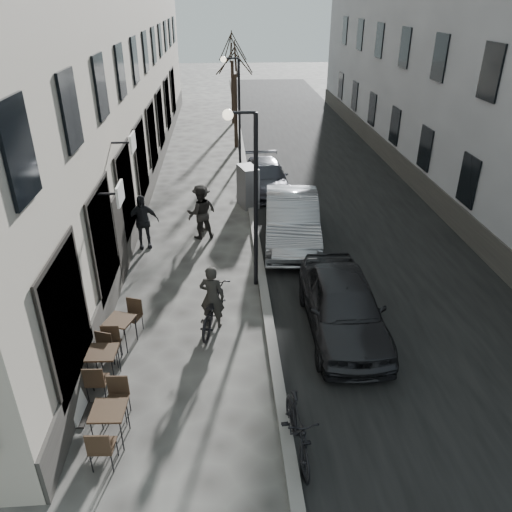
{
  "coord_description": "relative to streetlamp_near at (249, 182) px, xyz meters",
  "views": [
    {
      "loc": [
        -0.85,
        -6.7,
        7.62
      ],
      "look_at": [
        -0.11,
        4.34,
        1.8
      ],
      "focal_mm": 35.0,
      "sensor_mm": 36.0,
      "label": 1
    }
  ],
  "objects": [
    {
      "name": "road",
      "position": [
        4.02,
        10.0,
        -3.16
      ],
      "size": [
        7.3,
        60.0,
        0.0
      ],
      "primitive_type": "cube",
      "color": "black",
      "rests_on": "ground"
    },
    {
      "name": "bicycle",
      "position": [
        -1.07,
        -2.02,
        -2.63
      ],
      "size": [
        1.16,
        2.14,
        1.06
      ],
      "primitive_type": "imported",
      "rotation": [
        0.0,
        0.0,
        2.9
      ],
      "color": "black",
      "rests_on": "ground"
    },
    {
      "name": "bistro_set_c",
      "position": [
        -3.27,
        -2.69,
        -2.7
      ],
      "size": [
        0.89,
        1.56,
        0.89
      ],
      "rotation": [
        0.0,
        0.0,
        -0.34
      ],
      "color": "black",
      "rests_on": "ground"
    },
    {
      "name": "ground",
      "position": [
        0.17,
        -6.0,
        -3.16
      ],
      "size": [
        120.0,
        120.0,
        0.0
      ],
      "primitive_type": "plane",
      "color": "#353330",
      "rests_on": "ground"
    },
    {
      "name": "bistro_set_b",
      "position": [
        -3.44,
        -3.91,
        -2.69
      ],
      "size": [
        0.65,
        1.55,
        0.91
      ],
      "rotation": [
        0.0,
        0.0,
        -0.04
      ],
      "color": "black",
      "rests_on": "ground"
    },
    {
      "name": "sign_board",
      "position": [
        -3.81,
        -5.0,
        -2.68
      ],
      "size": [
        0.44,
        0.71,
        1.18
      ],
      "rotation": [
        0.0,
        0.0,
        -0.07
      ],
      "color": "black",
      "rests_on": "ground"
    },
    {
      "name": "kerb",
      "position": [
        0.37,
        10.0,
        -3.1
      ],
      "size": [
        0.25,
        60.0,
        0.12
      ],
      "primitive_type": "cube",
      "color": "slate",
      "rests_on": "ground"
    },
    {
      "name": "tree_near",
      "position": [
        0.07,
        15.0,
        1.5
      ],
      "size": [
        2.4,
        2.4,
        5.7
      ],
      "color": "black",
      "rests_on": "ground"
    },
    {
      "name": "pedestrian_mid",
      "position": [
        -1.5,
        3.91,
        -2.29
      ],
      "size": [
        1.28,
        1.21,
        1.74
      ],
      "primitive_type": "imported",
      "rotation": [
        0.0,
        0.0,
        3.83
      ],
      "color": "#2D2A27",
      "rests_on": "ground"
    },
    {
      "name": "cyclist_rider",
      "position": [
        -1.07,
        -2.02,
        -2.29
      ],
      "size": [
        0.72,
        0.55,
        1.74
      ],
      "primitive_type": "imported",
      "rotation": [
        0.0,
        0.0,
        2.9
      ],
      "color": "black",
      "rests_on": "ground"
    },
    {
      "name": "pedestrian_far",
      "position": [
        -3.43,
        2.69,
        -2.23
      ],
      "size": [
        1.16,
        0.67,
        1.86
      ],
      "primitive_type": "imported",
      "rotation": [
        0.0,
        0.0,
        0.21
      ],
      "color": "black",
      "rests_on": "ground"
    },
    {
      "name": "pedestrian_near",
      "position": [
        -1.53,
        3.34,
        -2.23
      ],
      "size": [
        1.03,
        0.88,
        1.86
      ],
      "primitive_type": "imported",
      "rotation": [
        0.0,
        0.0,
        3.36
      ],
      "color": "black",
      "rests_on": "ground"
    },
    {
      "name": "car_mid",
      "position": [
        1.59,
        2.8,
        -2.33
      ],
      "size": [
        2.21,
        5.15,
        1.65
      ],
      "primitive_type": "imported",
      "rotation": [
        0.0,
        0.0,
        -0.09
      ],
      "color": "gray",
      "rests_on": "ground"
    },
    {
      "name": "streetlamp_near",
      "position": [
        0.0,
        0.0,
        0.0
      ],
      "size": [
        0.9,
        0.28,
        5.09
      ],
      "color": "black",
      "rests_on": "ground"
    },
    {
      "name": "utility_cabinet",
      "position": [
        0.27,
        6.21,
        -2.35
      ],
      "size": [
        0.89,
        1.21,
        1.63
      ],
      "primitive_type": "cube",
      "rotation": [
        0.0,
        0.0,
        0.3
      ],
      "color": "#59595B",
      "rests_on": "ground"
    },
    {
      "name": "bistro_set_a",
      "position": [
        -2.97,
        -5.66,
        -2.69
      ],
      "size": [
        0.66,
        1.57,
        0.92
      ],
      "rotation": [
        0.0,
        0.0,
        -0.05
      ],
      "color": "black",
      "rests_on": "ground"
    },
    {
      "name": "car_near",
      "position": [
        2.19,
        -2.46,
        -2.39
      ],
      "size": [
        1.86,
        4.53,
        1.54
      ],
      "primitive_type": "imported",
      "rotation": [
        0.0,
        0.0,
        -0.01
      ],
      "color": "black",
      "rests_on": "ground"
    },
    {
      "name": "moped",
      "position": [
        0.52,
        -6.17,
        -2.59
      ],
      "size": [
        0.69,
        1.94,
        1.14
      ],
      "primitive_type": "imported",
      "rotation": [
        0.0,
        0.0,
        0.08
      ],
      "color": "black",
      "rests_on": "ground"
    },
    {
      "name": "car_far",
      "position": [
        1.17,
        7.93,
        -2.54
      ],
      "size": [
        1.92,
        4.32,
        1.23
      ],
      "primitive_type": "imported",
      "rotation": [
        0.0,
        0.0,
        0.05
      ],
      "color": "#34353D",
      "rests_on": "ground"
    },
    {
      "name": "streetlamp_far",
      "position": [
        0.0,
        12.0,
        0.0
      ],
      "size": [
        0.9,
        0.28,
        5.09
      ],
      "color": "black",
      "rests_on": "ground"
    },
    {
      "name": "tree_far",
      "position": [
        0.07,
        21.0,
        1.5
      ],
      "size": [
        2.4,
        2.4,
        5.7
      ],
      "color": "black",
      "rests_on": "ground"
    }
  ]
}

